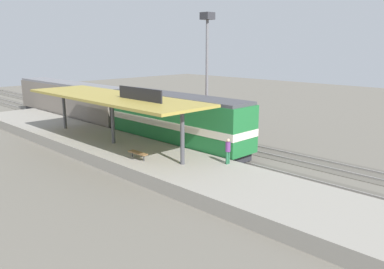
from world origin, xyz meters
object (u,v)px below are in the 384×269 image
at_px(passenger_carriage_single, 70,101).
at_px(person_waiting, 228,150).
at_px(locomotive, 177,121).
at_px(freight_car, 172,112).
at_px(platform_bench, 138,153).
at_px(light_mast, 207,47).

xyz_separation_m(passenger_carriage_single, person_waiting, (-2.44, -25.60, -0.46)).
height_order(locomotive, freight_car, locomotive).
distance_m(passenger_carriage_single, freight_car, 13.15).
bearing_deg(freight_car, platform_bench, -142.08).
relative_size(locomotive, light_mast, 1.23).
bearing_deg(freight_car, locomotive, -128.99).
bearing_deg(passenger_carriage_single, locomotive, -90.00).
bearing_deg(person_waiting, locomotive, 72.21).
bearing_deg(locomotive, light_mast, 26.23).
bearing_deg(freight_car, passenger_carriage_single, 110.48).
relative_size(passenger_carriage_single, person_waiting, 11.70).
xyz_separation_m(passenger_carriage_single, light_mast, (7.80, -14.16, 6.08)).
relative_size(platform_bench, light_mast, 0.15).
distance_m(locomotive, passenger_carriage_single, 18.00).
distance_m(locomotive, light_mast, 10.56).
xyz_separation_m(passenger_carriage_single, freight_car, (4.60, -12.32, -0.34)).
xyz_separation_m(freight_car, light_mast, (3.20, -1.84, 6.43)).
bearing_deg(locomotive, passenger_carriage_single, 90.00).
xyz_separation_m(locomotive, freight_car, (4.60, 5.68, -0.44)).
distance_m(freight_car, person_waiting, 15.03).
relative_size(locomotive, person_waiting, 8.44).
relative_size(freight_car, person_waiting, 7.02).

